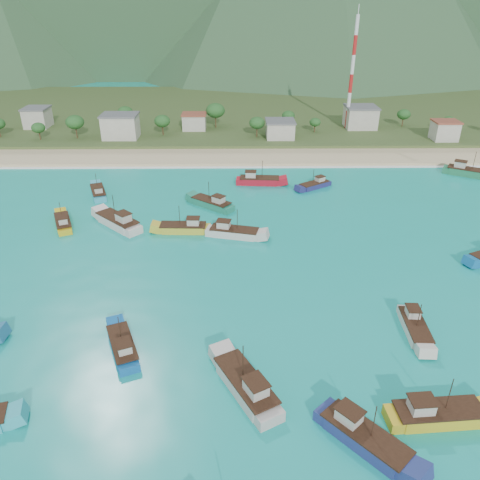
{
  "coord_description": "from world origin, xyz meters",
  "views": [
    {
      "loc": [
        5.6,
        -60.65,
        44.25
      ],
      "look_at": [
        6.4,
        18.0,
        3.0
      ],
      "focal_mm": 35.0,
      "sensor_mm": 36.0,
      "label": 1
    }
  ],
  "objects_px": {
    "radio_tower": "(352,74)",
    "boat_1": "(247,387)",
    "boat_11": "(436,415)",
    "boat_22": "(118,222)",
    "boat_4": "(63,223)",
    "boat_9": "(98,193)",
    "boat_23": "(123,347)",
    "boat_5": "(233,233)",
    "boat_7": "(212,204)",
    "boat_13": "(468,172)",
    "boat_15": "(259,181)",
    "boat_26": "(184,228)",
    "boat_17": "(363,438)",
    "boat_28": "(414,328)",
    "boat_3": "(315,185)"
  },
  "relations": [
    {
      "from": "radio_tower",
      "to": "boat_1",
      "type": "distance_m",
      "value": 132.83
    },
    {
      "from": "boat_11",
      "to": "radio_tower",
      "type": "bearing_deg",
      "value": 168.47
    },
    {
      "from": "boat_22",
      "to": "boat_4",
      "type": "bearing_deg",
      "value": 133.16
    },
    {
      "from": "boat_4",
      "to": "boat_22",
      "type": "bearing_deg",
      "value": -23.97
    },
    {
      "from": "boat_9",
      "to": "boat_23",
      "type": "xyz_separation_m",
      "value": [
        18.32,
        -57.75,
        -0.02
      ]
    },
    {
      "from": "boat_9",
      "to": "boat_11",
      "type": "distance_m",
      "value": 90.7
    },
    {
      "from": "radio_tower",
      "to": "boat_5",
      "type": "xyz_separation_m",
      "value": [
        -40.78,
        -82.55,
        -19.38
      ]
    },
    {
      "from": "boat_5",
      "to": "boat_7",
      "type": "relative_size",
      "value": 1.07
    },
    {
      "from": "boat_7",
      "to": "boat_13",
      "type": "relative_size",
      "value": 0.86
    },
    {
      "from": "boat_1",
      "to": "boat_4",
      "type": "relative_size",
      "value": 1.22
    },
    {
      "from": "boat_4",
      "to": "boat_9",
      "type": "bearing_deg",
      "value": 57.06
    },
    {
      "from": "boat_15",
      "to": "boat_11",
      "type": "bearing_deg",
      "value": 16.41
    },
    {
      "from": "boat_1",
      "to": "boat_9",
      "type": "distance_m",
      "value": 74.5
    },
    {
      "from": "boat_7",
      "to": "boat_4",
      "type": "bearing_deg",
      "value": 145.5
    },
    {
      "from": "boat_22",
      "to": "boat_26",
      "type": "bearing_deg",
      "value": -56.72
    },
    {
      "from": "boat_9",
      "to": "boat_11",
      "type": "xyz_separation_m",
      "value": [
        57.46,
        -70.18,
        0.16
      ]
    },
    {
      "from": "boat_7",
      "to": "boat_15",
      "type": "height_order",
      "value": "boat_15"
    },
    {
      "from": "radio_tower",
      "to": "boat_1",
      "type": "height_order",
      "value": "radio_tower"
    },
    {
      "from": "boat_13",
      "to": "boat_23",
      "type": "bearing_deg",
      "value": -17.4
    },
    {
      "from": "boat_4",
      "to": "boat_7",
      "type": "distance_m",
      "value": 33.19
    },
    {
      "from": "boat_11",
      "to": "boat_23",
      "type": "relative_size",
      "value": 1.15
    },
    {
      "from": "boat_1",
      "to": "boat_11",
      "type": "bearing_deg",
      "value": -40.17
    },
    {
      "from": "boat_11",
      "to": "boat_17",
      "type": "height_order",
      "value": "boat_11"
    },
    {
      "from": "boat_26",
      "to": "boat_1",
      "type": "bearing_deg",
      "value": -163.0
    },
    {
      "from": "boat_1",
      "to": "boat_13",
      "type": "height_order",
      "value": "boat_13"
    },
    {
      "from": "radio_tower",
      "to": "boat_7",
      "type": "height_order",
      "value": "radio_tower"
    },
    {
      "from": "boat_5",
      "to": "boat_26",
      "type": "distance_m",
      "value": 10.56
    },
    {
      "from": "boat_1",
      "to": "boat_5",
      "type": "bearing_deg",
      "value": 64.08
    },
    {
      "from": "boat_9",
      "to": "boat_28",
      "type": "distance_m",
      "value": 80.98
    },
    {
      "from": "boat_5",
      "to": "boat_9",
      "type": "xyz_separation_m",
      "value": [
        -33.65,
        22.59,
        -0.11
      ]
    },
    {
      "from": "boat_13",
      "to": "boat_23",
      "type": "distance_m",
      "value": 107.19
    },
    {
      "from": "boat_15",
      "to": "boat_28",
      "type": "relative_size",
      "value": 1.19
    },
    {
      "from": "boat_7",
      "to": "boat_15",
      "type": "distance_m",
      "value": 19.1
    },
    {
      "from": "boat_9",
      "to": "boat_11",
      "type": "relative_size",
      "value": 0.89
    },
    {
      "from": "boat_22",
      "to": "boat_15",
      "type": "bearing_deg",
      "value": -7.04
    },
    {
      "from": "boat_22",
      "to": "boat_7",
      "type": "bearing_deg",
      "value": -18.71
    },
    {
      "from": "boat_5",
      "to": "boat_26",
      "type": "relative_size",
      "value": 1.06
    },
    {
      "from": "radio_tower",
      "to": "boat_11",
      "type": "bearing_deg",
      "value": -97.43
    },
    {
      "from": "boat_9",
      "to": "boat_22",
      "type": "bearing_deg",
      "value": -83.92
    },
    {
      "from": "boat_4",
      "to": "boat_22",
      "type": "relative_size",
      "value": 0.87
    },
    {
      "from": "boat_1",
      "to": "boat_11",
      "type": "relative_size",
      "value": 1.05
    },
    {
      "from": "boat_4",
      "to": "boat_28",
      "type": "bearing_deg",
      "value": -52.72
    },
    {
      "from": "boat_7",
      "to": "boat_9",
      "type": "xyz_separation_m",
      "value": [
        -28.61,
        7.54,
        -0.12
      ]
    },
    {
      "from": "boat_17",
      "to": "radio_tower",
      "type": "bearing_deg",
      "value": -143.46
    },
    {
      "from": "boat_11",
      "to": "boat_15",
      "type": "relative_size",
      "value": 1.0
    },
    {
      "from": "boat_3",
      "to": "boat_23",
      "type": "bearing_deg",
      "value": 116.25
    },
    {
      "from": "boat_17",
      "to": "boat_28",
      "type": "height_order",
      "value": "boat_17"
    },
    {
      "from": "radio_tower",
      "to": "boat_15",
      "type": "bearing_deg",
      "value": -123.13
    },
    {
      "from": "boat_23",
      "to": "boat_22",
      "type": "bearing_deg",
      "value": 80.63
    },
    {
      "from": "boat_28",
      "to": "boat_23",
      "type": "bearing_deg",
      "value": 8.55
    }
  ]
}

